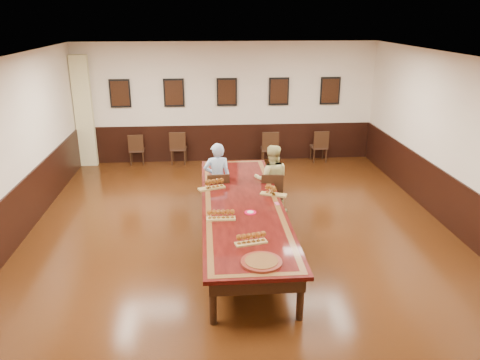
{
  "coord_description": "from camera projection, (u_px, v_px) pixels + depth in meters",
  "views": [
    {
      "loc": [
        -0.64,
        -7.54,
        3.9
      ],
      "look_at": [
        0.0,
        0.5,
        1.0
      ],
      "focal_mm": 35.0,
      "sensor_mm": 36.0,
      "label": 1
    }
  ],
  "objects": [
    {
      "name": "wall_back",
      "position": [
        227.0,
        103.0,
        12.6
      ],
      "size": [
        8.0,
        0.02,
        3.2
      ],
      "primitive_type": "cube",
      "color": "beige",
      "rests_on": "floor"
    },
    {
      "name": "curtain",
      "position": [
        84.0,
        112.0,
        12.19
      ],
      "size": [
        0.45,
        0.18,
        2.9
      ],
      "primitive_type": "cube",
      "color": "beige",
      "rests_on": "floor"
    },
    {
      "name": "chair_man",
      "position": [
        218.0,
        193.0,
        9.4
      ],
      "size": [
        0.46,
        0.49,
        0.93
      ],
      "primitive_type": null,
      "rotation": [
        0.0,
        0.0,
        3.19
      ],
      "color": "#322016",
      "rests_on": "floor"
    },
    {
      "name": "ceiling",
      "position": [
        243.0,
        59.0,
        7.35
      ],
      "size": [
        8.0,
        10.0,
        0.02
      ],
      "primitive_type": "cube",
      "color": "white",
      "rests_on": "floor"
    },
    {
      "name": "person_woman",
      "position": [
        271.0,
        180.0,
        9.42
      ],
      "size": [
        0.76,
        0.62,
        1.44
      ],
      "primitive_type": "imported",
      "rotation": [
        0.0,
        0.0,
        3.05
      ],
      "color": "#CEC980",
      "rests_on": "floor"
    },
    {
      "name": "wall_right",
      "position": [
        470.0,
        151.0,
        8.2
      ],
      "size": [
        0.02,
        10.0,
        3.2
      ],
      "primitive_type": "cube",
      "color": "beige",
      "rests_on": "floor"
    },
    {
      "name": "flight_c",
      "position": [
        221.0,
        215.0,
        7.5
      ],
      "size": [
        0.47,
        0.15,
        0.17
      ],
      "color": "olive",
      "rests_on": "conference_table"
    },
    {
      "name": "floor",
      "position": [
        242.0,
        242.0,
        8.44
      ],
      "size": [
        8.0,
        10.0,
        0.02
      ],
      "primitive_type": "cube",
      "color": "black",
      "rests_on": "ground"
    },
    {
      "name": "posters",
      "position": [
        227.0,
        92.0,
        12.43
      ],
      "size": [
        6.14,
        0.04,
        0.74
      ],
      "color": "black",
      "rests_on": "wall_back"
    },
    {
      "name": "spare_chair_b",
      "position": [
        179.0,
        147.0,
        12.67
      ],
      "size": [
        0.46,
        0.49,
        0.91
      ],
      "primitive_type": null,
      "rotation": [
        0.0,
        0.0,
        3.08
      ],
      "color": "#322016",
      "rests_on": "floor"
    },
    {
      "name": "pink_phone",
      "position": [
        277.0,
        204.0,
        8.15
      ],
      "size": [
        0.08,
        0.14,
        0.01
      ],
      "primitive_type": "cube",
      "rotation": [
        0.0,
        0.0,
        0.17
      ],
      "color": "#D04570",
      "rests_on": "conference_table"
    },
    {
      "name": "flight_d",
      "position": [
        251.0,
        239.0,
        6.71
      ],
      "size": [
        0.49,
        0.25,
        0.18
      ],
      "color": "olive",
      "rests_on": "conference_table"
    },
    {
      "name": "person_man",
      "position": [
        217.0,
        179.0,
        9.4
      ],
      "size": [
        0.56,
        0.38,
        1.49
      ],
      "primitive_type": "imported",
      "rotation": [
        0.0,
        0.0,
        3.19
      ],
      "color": "#5591D5",
      "rests_on": "floor"
    },
    {
      "name": "chair_woman",
      "position": [
        271.0,
        193.0,
        9.42
      ],
      "size": [
        0.47,
        0.51,
        0.92
      ],
      "primitive_type": null,
      "rotation": [
        0.0,
        0.0,
        3.05
      ],
      "color": "#322016",
      "rests_on": "floor"
    },
    {
      "name": "flight_b",
      "position": [
        273.0,
        191.0,
        8.5
      ],
      "size": [
        0.5,
        0.31,
        0.18
      ],
      "color": "olive",
      "rests_on": "conference_table"
    },
    {
      "name": "flight_a",
      "position": [
        213.0,
        184.0,
        8.81
      ],
      "size": [
        0.53,
        0.32,
        0.19
      ],
      "color": "olive",
      "rests_on": "conference_table"
    },
    {
      "name": "spare_chair_d",
      "position": [
        319.0,
        146.0,
        12.85
      ],
      "size": [
        0.43,
        0.47,
        0.89
      ],
      "primitive_type": null,
      "rotation": [
        0.0,
        0.0,
        3.18
      ],
      "color": "#322016",
      "rests_on": "floor"
    },
    {
      "name": "conference_table",
      "position": [
        242.0,
        210.0,
        8.23
      ],
      "size": [
        1.4,
        5.0,
        0.76
      ],
      "color": "black",
      "rests_on": "floor"
    },
    {
      "name": "red_plate_grp",
      "position": [
        250.0,
        213.0,
        7.77
      ],
      "size": [
        0.2,
        0.2,
        0.03
      ],
      "color": "red",
      "rests_on": "conference_table"
    },
    {
      "name": "spare_chair_a",
      "position": [
        137.0,
        149.0,
        12.63
      ],
      "size": [
        0.42,
        0.45,
        0.85
      ],
      "primitive_type": null,
      "rotation": [
        0.0,
        0.0,
        3.18
      ],
      "color": "#322016",
      "rests_on": "floor"
    },
    {
      "name": "wainscoting",
      "position": [
        242.0,
        216.0,
        8.27
      ],
      "size": [
        8.0,
        10.0,
        1.0
      ],
      "color": "black",
      "rests_on": "floor"
    },
    {
      "name": "spare_chair_c",
      "position": [
        269.0,
        147.0,
        12.58
      ],
      "size": [
        0.45,
        0.49,
        0.94
      ],
      "primitive_type": null,
      "rotation": [
        0.0,
        0.0,
        3.11
      ],
      "color": "#322016",
      "rests_on": "floor"
    },
    {
      "name": "carved_platter",
      "position": [
        261.0,
        262.0,
        6.21
      ],
      "size": [
        0.65,
        0.65,
        0.04
      ],
      "color": "#551811",
      "rests_on": "conference_table"
    }
  ]
}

